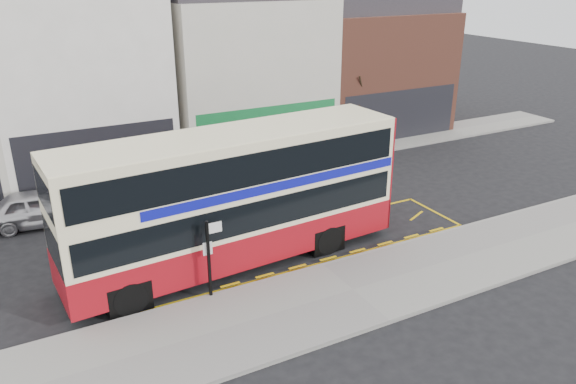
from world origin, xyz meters
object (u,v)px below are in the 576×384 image
car_silver (41,208)px  car_white (327,155)px  street_tree_right (353,83)px  car_grey (187,181)px  double_decker_bus (235,196)px  bus_stop_post (210,251)px

car_silver → car_white: (14.38, 0.48, -0.03)m
car_silver → street_tree_right: 18.49m
street_tree_right → car_grey: bearing=-165.5°
car_silver → double_decker_bus: bearing=-131.2°
bus_stop_post → street_tree_right: 18.39m
bus_stop_post → street_tree_right: bearing=41.8°
double_decker_bus → car_grey: 7.51m
car_grey → car_silver: bearing=110.1°
car_silver → car_grey: 6.53m
car_silver → bus_stop_post: bearing=-146.5°
double_decker_bus → car_silver: (-6.00, 6.80, -1.81)m
bus_stop_post → street_tree_right: size_ratio=0.48×
double_decker_bus → bus_stop_post: size_ratio=4.68×
car_silver → car_white: bearing=-80.7°
double_decker_bus → car_white: (8.38, 7.28, -1.84)m
bus_stop_post → car_white: bus_stop_post is taller
car_grey → street_tree_right: 12.19m
car_white → double_decker_bus: bearing=141.8°
double_decker_bus → car_silver: 9.25m
street_tree_right → double_decker_bus: bearing=-139.5°
bus_stop_post → car_white: size_ratio=0.52×
car_silver → car_white: 14.39m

